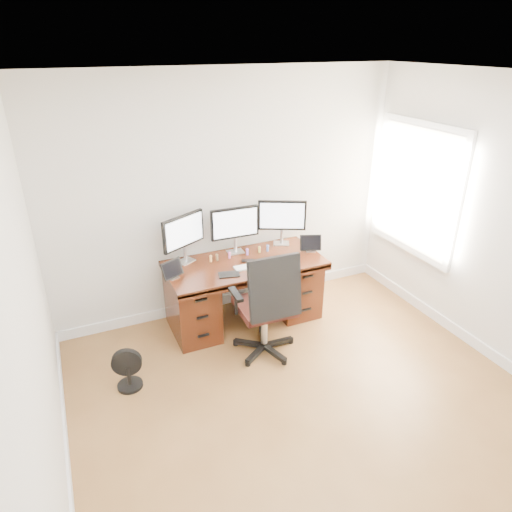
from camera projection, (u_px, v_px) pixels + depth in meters
name	position (u px, v px, depth m)	size (l,w,h in m)	color
ground	(330.00, 431.00, 3.76)	(4.50, 4.50, 0.00)	brown
back_wall	(228.00, 197.00, 5.03)	(4.00, 0.10, 2.70)	silver
desk	(244.00, 289.00, 5.10)	(1.70, 0.80, 0.75)	#411B0D
office_chair	(266.00, 321.00, 4.54)	(0.67, 0.64, 1.16)	black
floor_fan	(128.00, 370.00, 4.16)	(0.28, 0.23, 0.40)	black
monitor_left	(184.00, 233.00, 4.78)	(0.50, 0.28, 0.53)	silver
monitor_center	(235.00, 225.00, 5.00)	(0.55, 0.15, 0.53)	silver
monitor_right	(282.00, 217.00, 5.21)	(0.51, 0.27, 0.53)	silver
tablet_left	(173.00, 271.00, 4.55)	(0.25, 0.16, 0.19)	silver
tablet_right	(311.00, 244.00, 5.13)	(0.25, 0.15, 0.19)	silver
keyboard	(247.00, 267.00, 4.79)	(0.27, 0.12, 0.01)	white
trackpad	(269.00, 266.00, 4.82)	(0.14, 0.14, 0.01)	silver
drawing_tablet	(229.00, 274.00, 4.65)	(0.21, 0.14, 0.01)	black
phone	(248.00, 260.00, 4.94)	(0.13, 0.06, 0.01)	black
figurine_orange	(211.00, 258.00, 4.90)	(0.03, 0.03, 0.08)	#FFBE5F
figurine_brown	(217.00, 257.00, 4.93)	(0.03, 0.03, 0.08)	olive
figurine_pink	(229.00, 255.00, 4.98)	(0.03, 0.03, 0.08)	pink
figurine_purple	(247.00, 251.00, 5.06)	(0.03, 0.03, 0.08)	#A765D8
figurine_yellow	(259.00, 249.00, 5.11)	(0.03, 0.03, 0.08)	#DBCD56
figurine_blue	(268.00, 248.00, 5.15)	(0.03, 0.03, 0.08)	#5B7EE3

